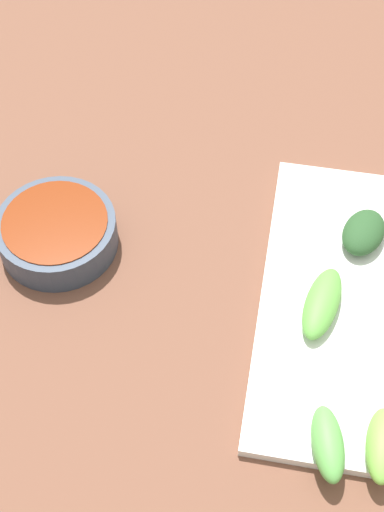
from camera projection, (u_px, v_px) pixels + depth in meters
tabletop at (223, 302)px, 0.74m from camera, size 2.10×2.10×0.02m
sauce_bowl at (57, 231)px, 0.75m from camera, size 0.12×0.12×0.04m
serving_plate at (333, 301)px, 0.72m from camera, size 0.14×0.34×0.01m
broccoli_stalk_0 at (328, 444)px, 0.62m from camera, size 0.04×0.07×0.03m
broccoli_stalk_1 at (382, 446)px, 0.62m from camera, size 0.03×0.07×0.02m
broccoli_leafy_2 at (364, 232)px, 0.75m from camera, size 0.06×0.07×0.02m
broccoli_stalk_3 at (322, 303)px, 0.70m from camera, size 0.05×0.09×0.02m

